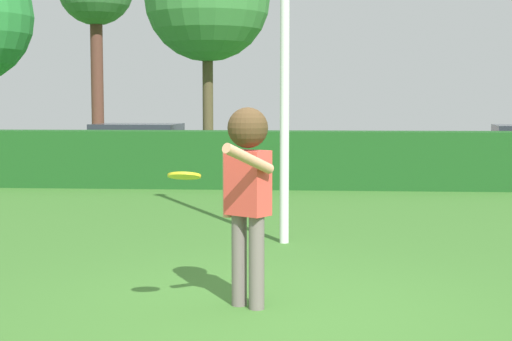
{
  "coord_description": "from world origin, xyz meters",
  "views": [
    {
      "loc": [
        0.37,
        -6.66,
        1.86
      ],
      "look_at": [
        -0.21,
        1.21,
        1.15
      ],
      "focal_mm": 54.67,
      "sensor_mm": 36.0,
      "label": 1
    }
  ],
  "objects": [
    {
      "name": "ground_plane",
      "position": [
        0.0,
        0.0,
        0.0
      ],
      "size": [
        60.0,
        60.0,
        0.0
      ],
      "primitive_type": "plane",
      "color": "#3D722B"
    },
    {
      "name": "person",
      "position": [
        -0.21,
        0.2,
        1.17
      ],
      "size": [
        0.49,
        0.84,
        1.8
      ],
      "color": "slate",
      "rests_on": "ground"
    },
    {
      "name": "frisbee",
      "position": [
        -0.69,
        -0.3,
        1.24
      ],
      "size": [
        0.28,
        0.27,
        0.09
      ],
      "color": "yellow"
    },
    {
      "name": "hedge_row",
      "position": [
        0.0,
        9.85,
        0.61
      ],
      "size": [
        26.35,
        0.9,
        1.21
      ],
      "primitive_type": "cube",
      "color": "#1C501D",
      "rests_on": "ground"
    },
    {
      "name": "parked_car_green",
      "position": [
        -4.27,
        13.63,
        0.69
      ],
      "size": [
        4.31,
        2.04,
        1.25
      ],
      "color": "#1E6633",
      "rests_on": "ground"
    }
  ]
}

